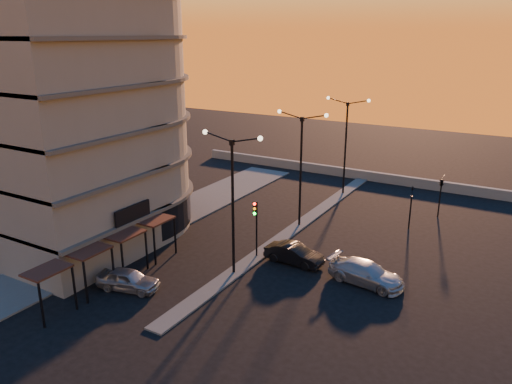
% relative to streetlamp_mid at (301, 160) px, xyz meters
% --- Properties ---
extents(ground, '(120.00, 120.00, 0.00)m').
position_rel_streetlamp_mid_xyz_m(ground, '(0.00, -10.00, -5.59)').
color(ground, black).
rests_on(ground, ground).
extents(sidewalk_west, '(5.00, 40.00, 0.12)m').
position_rel_streetlamp_mid_xyz_m(sidewalk_west, '(-10.50, -6.00, -5.53)').
color(sidewalk_west, '#4D4D4B').
rests_on(sidewalk_west, ground).
extents(median, '(1.20, 36.00, 0.12)m').
position_rel_streetlamp_mid_xyz_m(median, '(0.00, 0.00, -5.53)').
color(median, '#4D4D4B').
rests_on(median, ground).
extents(parapet, '(44.00, 0.50, 1.00)m').
position_rel_streetlamp_mid_xyz_m(parapet, '(2.00, 16.00, -5.09)').
color(parapet, slate).
rests_on(parapet, ground).
extents(building, '(14.35, 17.08, 25.00)m').
position_rel_streetlamp_mid_xyz_m(building, '(-14.00, -9.97, 6.32)').
color(building, slate).
rests_on(building, ground).
extents(streetlamp_near, '(4.32, 0.32, 9.51)m').
position_rel_streetlamp_mid_xyz_m(streetlamp_near, '(0.00, -10.00, 0.00)').
color(streetlamp_near, black).
rests_on(streetlamp_near, ground).
extents(streetlamp_mid, '(4.32, 0.32, 9.51)m').
position_rel_streetlamp_mid_xyz_m(streetlamp_mid, '(0.00, 0.00, 0.00)').
color(streetlamp_mid, black).
rests_on(streetlamp_mid, ground).
extents(streetlamp_far, '(4.32, 0.32, 9.51)m').
position_rel_streetlamp_mid_xyz_m(streetlamp_far, '(0.00, 10.00, 0.00)').
color(streetlamp_far, black).
rests_on(streetlamp_far, ground).
extents(traffic_light_main, '(0.28, 0.44, 4.25)m').
position_rel_streetlamp_mid_xyz_m(traffic_light_main, '(0.00, -7.13, -2.70)').
color(traffic_light_main, black).
rests_on(traffic_light_main, ground).
extents(signal_east_a, '(0.13, 0.16, 3.60)m').
position_rel_streetlamp_mid_xyz_m(signal_east_a, '(8.00, 4.00, -3.66)').
color(signal_east_a, black).
rests_on(signal_east_a, ground).
extents(signal_east_b, '(0.42, 1.99, 3.60)m').
position_rel_streetlamp_mid_xyz_m(signal_east_b, '(9.50, 8.00, -2.49)').
color(signal_east_b, black).
rests_on(signal_east_b, ground).
extents(car_hatchback, '(4.22, 2.49, 1.35)m').
position_rel_streetlamp_mid_xyz_m(car_hatchback, '(-4.51, -15.12, -4.92)').
color(car_hatchback, '#95969C').
rests_on(car_hatchback, ground).
extents(car_sedan, '(4.18, 1.56, 1.36)m').
position_rel_streetlamp_mid_xyz_m(car_sedan, '(2.74, -6.53, -4.91)').
color(car_sedan, black).
rests_on(car_sedan, ground).
extents(car_wagon, '(5.16, 2.65, 1.43)m').
position_rel_streetlamp_mid_xyz_m(car_wagon, '(8.00, -6.86, -4.88)').
color(car_wagon, '#A1A2A8').
rests_on(car_wagon, ground).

